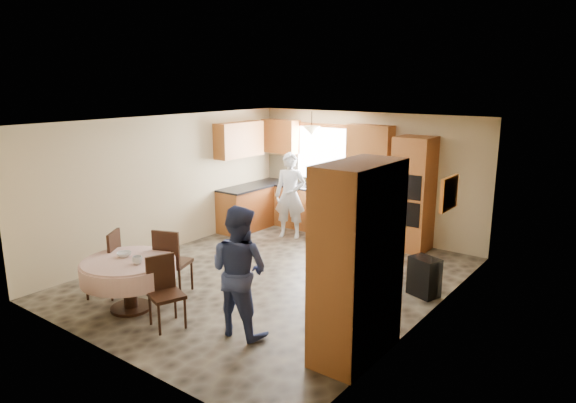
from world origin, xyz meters
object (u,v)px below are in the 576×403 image
at_px(chair_back, 171,259).
at_px(chair_right, 164,288).
at_px(person_sink, 290,195).
at_px(cupboard, 357,262).
at_px(oven_tower, 413,194).
at_px(person_dining, 239,271).
at_px(sideboard, 347,251).
at_px(dining_table, 129,271).
at_px(chair_left, 108,260).

height_order(chair_back, chair_right, chair_back).
bearing_deg(chair_right, person_sink, 33.65).
bearing_deg(cupboard, chair_right, -160.59).
bearing_deg(person_sink, cupboard, -66.88).
bearing_deg(oven_tower, person_dining, -94.57).
bearing_deg(person_dining, sideboard, -95.98).
bearing_deg(chair_back, dining_table, 62.56).
bearing_deg(oven_tower, dining_table, -112.81).
bearing_deg(chair_back, chair_left, 17.57).
xyz_separation_m(chair_left, chair_back, (0.72, 0.56, 0.02)).
height_order(cupboard, dining_table, cupboard).
xyz_separation_m(oven_tower, chair_back, (-1.94, -4.13, -0.50)).
distance_m(cupboard, chair_left, 3.84).
bearing_deg(chair_back, chair_right, 114.07).
xyz_separation_m(chair_back, chair_right, (0.67, -0.68, -0.05)).
relative_size(oven_tower, dining_table, 1.66).
distance_m(cupboard, chair_right, 2.56).
bearing_deg(chair_right, chair_back, 64.20).
distance_m(sideboard, chair_right, 3.06).
height_order(oven_tower, chair_left, oven_tower).
height_order(person_sink, person_dining, person_sink).
bearing_deg(chair_right, cupboard, -50.88).
bearing_deg(chair_left, dining_table, 47.31).
bearing_deg(person_sink, dining_table, -109.08).
relative_size(chair_right, person_sink, 0.54).
relative_size(dining_table, chair_left, 1.29).
height_order(oven_tower, cupboard, cupboard).
relative_size(dining_table, person_sink, 0.74).
relative_size(sideboard, person_dining, 0.71).
distance_m(dining_table, person_dining, 1.74).
bearing_deg(sideboard, chair_left, -138.00).
xyz_separation_m(oven_tower, dining_table, (-2.02, -4.80, -0.50)).
distance_m(oven_tower, dining_table, 5.23).
bearing_deg(chair_back, person_dining, 150.54).
xyz_separation_m(chair_left, person_dining, (2.30, 0.31, 0.28)).
distance_m(chair_left, person_dining, 2.34).
xyz_separation_m(dining_table, person_sink, (-0.26, 4.06, 0.29)).
distance_m(cupboard, chair_back, 3.06).
relative_size(chair_right, person_dining, 0.56).
bearing_deg(person_dining, chair_right, 21.05).
height_order(sideboard, chair_back, chair_back).
height_order(cupboard, chair_back, cupboard).
relative_size(oven_tower, chair_left, 2.15).
bearing_deg(person_dining, chair_back, -12.77).
relative_size(person_sink, person_dining, 1.04).
distance_m(sideboard, cupboard, 2.55).
bearing_deg(dining_table, person_dining, 14.01).
height_order(dining_table, chair_back, chair_back).
height_order(dining_table, chair_left, chair_left).
height_order(cupboard, person_dining, cupboard).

